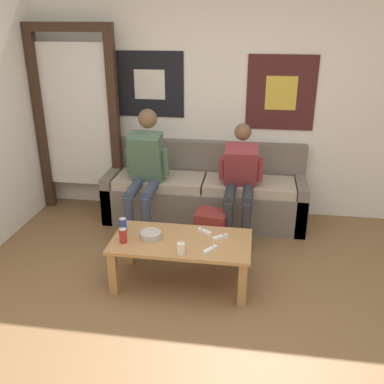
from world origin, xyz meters
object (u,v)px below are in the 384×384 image
Objects in this scene: person_seated_adult at (145,168)px; game_controller_far_center at (210,249)px; drink_can_red at (123,236)px; ceramic_bowl at (151,234)px; game_controller_near_left at (220,237)px; game_controller_near_right at (205,231)px; coffee_table at (181,247)px; couch at (205,194)px; person_seated_teen at (240,179)px; backpack at (211,232)px; pillar_candle at (181,248)px; drink_can_blue at (123,225)px.

person_seated_adult is 9.45× the size of game_controller_far_center.
person_seated_adult is 1.11m from drink_can_red.
game_controller_near_left is at bearing 8.40° from ceramic_bowl.
game_controller_near_left is at bearing -45.31° from person_seated_adult.
game_controller_near_left and game_controller_far_center have the same top height.
ceramic_bowl is 0.48m from game_controller_near_right.
game_controller_far_center is (0.26, -0.14, 0.08)m from coffee_table.
game_controller_near_left reaches higher than coffee_table.
couch reaches higher than game_controller_far_center.
coffee_table is at bearing -137.77° from game_controller_near_right.
coffee_table is at bearing -166.14° from game_controller_near_left.
couch is 1.48m from game_controller_far_center.
couch is at bearing 96.90° from game_controller_near_right.
ceramic_bowl is at bearing -178.53° from coffee_table.
person_seated_teen is 9.48× the size of drink_can_red.
coffee_table is at bearing -91.83° from couch.
couch is 0.80m from person_seated_adult.
coffee_table is 8.84× the size of game_controller_near_left.
game_controller_near_left and game_controller_near_right have the same top height.
person_seated_teen is at bearing -40.16° from couch.
person_seated_adult is 9.43× the size of game_controller_near_right.
pillar_candle is at bearing -100.63° from backpack.
pillar_candle is (0.30, -0.22, 0.01)m from ceramic_bowl.
person_seated_teen reaches higher than coffee_table.
person_seated_teen is 8.51× the size of game_controller_near_right.
game_controller_far_center is (0.07, -0.76, 0.24)m from backpack.
person_seated_adult is (-0.56, 0.98, 0.36)m from coffee_table.
pillar_candle is (0.60, -1.20, -0.24)m from person_seated_adult.
drink_can_blue and drink_can_red have the same top height.
person_seated_teen reaches higher than drink_can_blue.
person_seated_teen is (1.01, -0.01, -0.07)m from person_seated_adult.
game_controller_near_left is at bearing 13.13° from drink_can_red.
ceramic_bowl is (0.29, -0.99, -0.25)m from person_seated_adult.
drink_can_red is at bearing -72.68° from drink_can_blue.
game_controller_near_right and game_controller_far_center have the same top height.
coffee_table is 0.31m from game_controller_far_center.
backpack is 0.90m from pillar_candle.
coffee_table is 1.11m from person_seated_teen.
drink_can_red is (-0.67, -0.73, 0.29)m from backpack.
person_seated_teen is at bearing 65.26° from coffee_table.
pillar_candle is 0.53m from drink_can_red.
drink_can_blue reaches higher than game_controller_near_right.
coffee_table is 6.47× the size of ceramic_bowl.
coffee_table is at bearing -8.93° from drink_can_blue.
pillar_candle is at bearing -35.74° from ceramic_bowl.
couch reaches higher than backpack.
drink_can_red is 0.90× the size of game_controller_far_center.
pillar_candle is 0.43m from game_controller_near_left.
drink_can_blue is (-0.99, -0.89, -0.16)m from person_seated_teen.
game_controller_near_right is 0.32m from game_controller_far_center.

